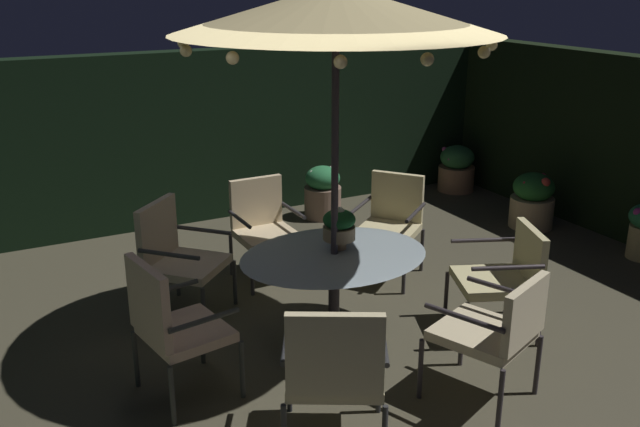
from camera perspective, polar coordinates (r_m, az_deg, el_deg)
The scene contains 15 objects.
ground_plane at distance 5.89m, azimuth -0.27°, elevation -9.93°, with size 8.56×6.90×0.02m, color #454130.
hedge_backdrop_rear at distance 8.43m, azimuth -10.70°, elevation 6.08°, with size 8.56×0.30×2.01m, color black.
patio_dining_table at distance 5.59m, azimuth 1.16°, elevation -4.47°, with size 1.53×1.23×0.74m.
patio_umbrella at distance 5.14m, azimuth 1.31°, elevation 16.23°, with size 2.38×2.38×2.84m.
centerpiece_planter at distance 5.57m, azimuth 1.57°, elevation -0.98°, with size 0.26×0.26×0.35m.
patio_chair_north at distance 4.34m, azimuth 1.19°, elevation -12.45°, with size 0.83×0.80×1.01m.
patio_chair_northeast at distance 4.93m, azimuth 14.15°, elevation -9.00°, with size 0.79×0.81×0.95m.
patio_chair_east at distance 5.94m, azimuth 14.88°, elevation -4.64°, with size 0.82×0.81×0.90m.
patio_chair_southeast at distance 6.84m, azimuth 5.79°, elevation -0.45°, with size 0.84×0.83×0.99m.
patio_chair_south at distance 6.79m, azimuth -4.68°, elevation -0.74°, with size 0.59×0.57×0.97m.
patio_chair_southwest at distance 6.14m, azimuth -11.64°, elevation -3.12°, with size 0.87×0.87×1.00m.
patio_chair_west at distance 4.92m, azimuth -12.05°, elevation -8.55°, with size 0.66×0.70×1.04m.
potted_plant_front_corner at distance 8.52m, azimuth 0.22°, elevation 1.76°, with size 0.45×0.45×0.64m.
potted_plant_back_left at distance 8.55m, azimuth 16.90°, elevation 1.02°, with size 0.51×0.51×0.65m.
potted_plant_left_far at distance 9.78m, azimuth 11.05°, elevation 3.60°, with size 0.49×0.49×0.63m.
Camera 1 is at (-2.37, -4.58, 2.83)m, focal length 39.34 mm.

